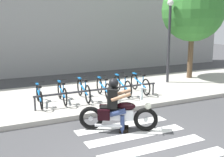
% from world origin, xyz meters
% --- Properties ---
extents(ground_plane, '(48.00, 48.00, 0.00)m').
position_xyz_m(ground_plane, '(0.00, 0.00, 0.00)').
color(ground_plane, '#424244').
extents(sidewalk, '(24.00, 4.40, 0.15)m').
position_xyz_m(sidewalk, '(0.00, 4.75, 0.07)').
color(sidewalk, '#B7B2A8').
rests_on(sidewalk, ground).
extents(crosswalk_stripe_2, '(2.80, 0.40, 0.01)m').
position_xyz_m(crosswalk_stripe_2, '(0.35, 0.00, 0.00)').
color(crosswalk_stripe_2, white).
rests_on(crosswalk_stripe_2, ground).
extents(crosswalk_stripe_3, '(2.80, 0.40, 0.01)m').
position_xyz_m(crosswalk_stripe_3, '(0.35, 0.80, 0.00)').
color(crosswalk_stripe_3, white).
rests_on(crosswalk_stripe_3, ground).
extents(crosswalk_stripe_4, '(2.80, 0.40, 0.01)m').
position_xyz_m(crosswalk_stripe_4, '(0.35, 1.60, 0.00)').
color(crosswalk_stripe_4, white).
rests_on(crosswalk_stripe_4, ground).
extents(motorcycle, '(1.91, 1.17, 1.24)m').
position_xyz_m(motorcycle, '(0.08, 1.31, 0.46)').
color(motorcycle, black).
rests_on(motorcycle, ground).
extents(rider, '(0.77, 0.72, 1.45)m').
position_xyz_m(rider, '(0.01, 1.35, 0.83)').
color(rider, black).
rests_on(rider, ground).
extents(bicycle_0, '(0.48, 1.64, 0.72)m').
position_xyz_m(bicycle_0, '(-1.48, 4.10, 0.48)').
color(bicycle_0, black).
rests_on(bicycle_0, sidewalk).
extents(bicycle_1, '(0.48, 1.59, 0.74)m').
position_xyz_m(bicycle_1, '(-0.69, 4.10, 0.49)').
color(bicycle_1, black).
rests_on(bicycle_1, sidewalk).
extents(bicycle_2, '(0.48, 1.74, 0.78)m').
position_xyz_m(bicycle_2, '(0.09, 4.10, 0.51)').
color(bicycle_2, black).
rests_on(bicycle_2, sidewalk).
extents(bicycle_3, '(0.48, 1.59, 0.74)m').
position_xyz_m(bicycle_3, '(0.87, 4.10, 0.49)').
color(bicycle_3, black).
rests_on(bicycle_3, sidewalk).
extents(bicycle_4, '(0.48, 1.72, 0.78)m').
position_xyz_m(bicycle_4, '(1.65, 4.10, 0.51)').
color(bicycle_4, black).
rests_on(bicycle_4, sidewalk).
extents(bicycle_5, '(0.48, 1.67, 0.77)m').
position_xyz_m(bicycle_5, '(2.43, 4.10, 0.50)').
color(bicycle_5, black).
rests_on(bicycle_5, sidewalk).
extents(bike_rack, '(4.51, 0.07, 0.49)m').
position_xyz_m(bike_rack, '(0.48, 3.55, 0.57)').
color(bike_rack, '#333338').
rests_on(bike_rack, sidewalk).
extents(street_lamp, '(0.28, 0.28, 3.83)m').
position_xyz_m(street_lamp, '(4.54, 5.15, 2.35)').
color(street_lamp, '#2D2D33').
rests_on(street_lamp, ground).
extents(tree_near_rack, '(2.96, 2.96, 4.88)m').
position_xyz_m(tree_near_rack, '(6.17, 5.55, 3.39)').
color(tree_near_rack, brown).
rests_on(tree_near_rack, ground).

